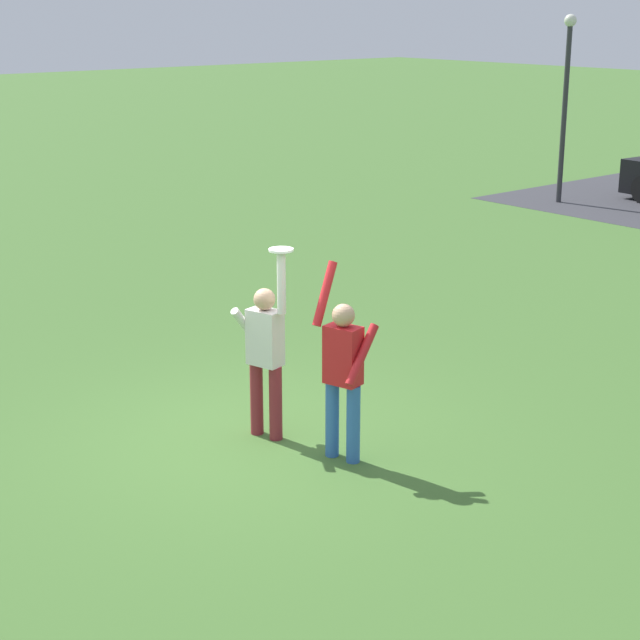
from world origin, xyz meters
TOP-DOWN VIEW (x-y plane):
  - ground_plane at (0.00, 0.00)m, footprint 120.00×120.00m
  - person_catcher at (-0.03, 0.11)m, footprint 0.57×0.48m
  - person_defender at (0.94, 0.36)m, footprint 0.61×0.53m
  - frisbee_disc at (0.19, 0.17)m, footprint 0.25×0.25m
  - lamppost_by_lot at (-6.74, 13.80)m, footprint 0.28×0.28m

SIDE VIEW (x-z plane):
  - ground_plane at x=0.00m, z-range 0.00..0.00m
  - person_defender at x=0.94m, z-range -0.04..2.00m
  - person_catcher at x=-0.03m, z-range -0.06..2.02m
  - frisbee_disc at x=0.19m, z-range 2.08..2.10m
  - lamppost_by_lot at x=-6.74m, z-range 0.46..4.72m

